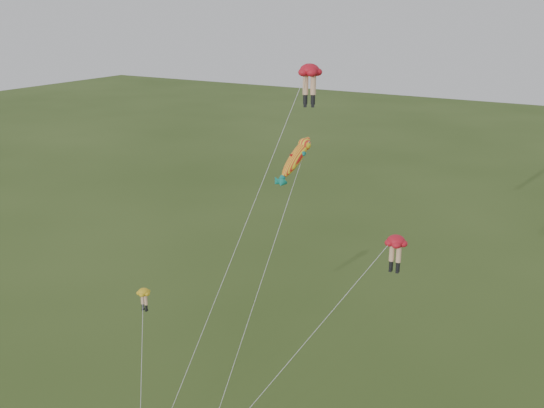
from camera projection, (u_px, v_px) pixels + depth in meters
The scene contains 4 objects.
legs_kite_red_high at pixel (308, 78), 38.40m from camera, with size 5.30×12.31×21.80m.
legs_kite_red_mid at pixel (393, 247), 36.93m from camera, with size 7.87×12.19×11.98m.
legs_kite_yellow at pixel (144, 300), 39.63m from camera, with size 4.04×5.58×7.63m.
fish_kite at pixel (296, 159), 39.50m from camera, with size 1.77×12.80×17.33m.
Camera 1 is at (19.42, -25.86, 25.24)m, focal length 40.00 mm.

